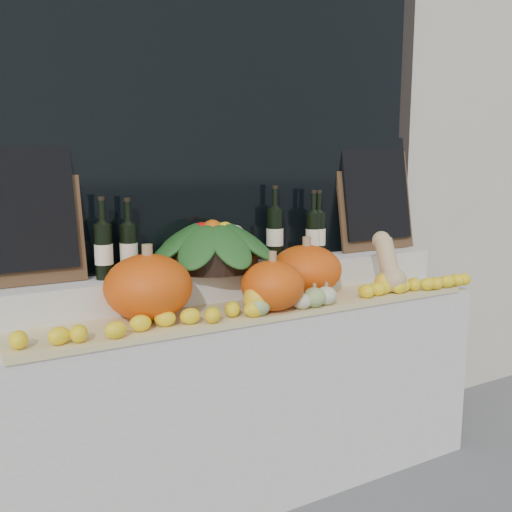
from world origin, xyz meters
TOP-DOWN VIEW (x-y plane):
  - storefront_facade at (0.00, 2.25)m, footprint 7.00×0.94m
  - display_sill at (0.00, 1.52)m, footprint 2.30×0.55m
  - rear_tier at (0.00, 1.68)m, footprint 2.30×0.25m
  - straw_bedding at (0.00, 1.40)m, footprint 2.10×0.32m
  - pumpkin_left at (-0.49, 1.45)m, footprint 0.43×0.43m
  - pumpkin_right at (0.30, 1.50)m, footprint 0.41×0.41m
  - pumpkin_center at (0.01, 1.33)m, footprint 0.33×0.33m
  - butternut_squash at (0.68, 1.36)m, footprint 0.13×0.20m
  - decorative_gourds at (0.13, 1.30)m, footprint 0.82×0.15m
  - lemon_heap at (0.00, 1.29)m, footprint 2.20×0.16m
  - produce_bowl at (-0.11, 1.66)m, footprint 0.64×0.64m
  - wine_bottle_far_left at (-0.60, 1.67)m, footprint 0.08×0.08m
  - wine_bottle_near_left at (-0.49, 1.69)m, footprint 0.08×0.08m
  - wine_bottle_tall at (0.25, 1.70)m, footprint 0.08×0.08m
  - wine_bottle_near_right at (0.46, 1.68)m, footprint 0.08×0.08m
  - wine_bottle_far_right at (0.50, 1.68)m, footprint 0.08×0.08m
  - chalkboard_left at (-0.92, 1.74)m, footprint 0.50×0.14m
  - chalkboard_right at (0.92, 1.74)m, footprint 0.50×0.14m

SIDE VIEW (x-z plane):
  - display_sill at x=0.00m, z-range 0.00..0.88m
  - straw_bedding at x=0.00m, z-range 0.88..0.90m
  - lemon_heap at x=0.00m, z-range 0.91..0.97m
  - decorative_gourds at x=0.13m, z-range 0.88..1.03m
  - rear_tier at x=0.00m, z-range 0.88..1.04m
  - pumpkin_center at x=0.01m, z-range 0.91..1.12m
  - pumpkin_right at x=0.30m, z-range 0.91..1.14m
  - butternut_squash at x=0.68m, z-range 0.89..1.17m
  - pumpkin_left at x=-0.49m, z-range 0.90..1.17m
  - produce_bowl at x=-0.11m, z-range 1.03..1.27m
  - wine_bottle_near_left at x=-0.49m, z-range 0.99..1.32m
  - wine_bottle_far_right at x=0.50m, z-range 0.99..1.33m
  - wine_bottle_near_right at x=0.46m, z-range 0.99..1.33m
  - wine_bottle_far_left at x=-0.60m, z-range 0.99..1.33m
  - wine_bottle_tall at x=0.25m, z-range 0.99..1.36m
  - chalkboard_left at x=-0.92m, z-range 1.05..1.67m
  - chalkboard_right at x=0.92m, z-range 1.05..1.67m
  - storefront_facade at x=0.00m, z-range 0.00..4.50m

